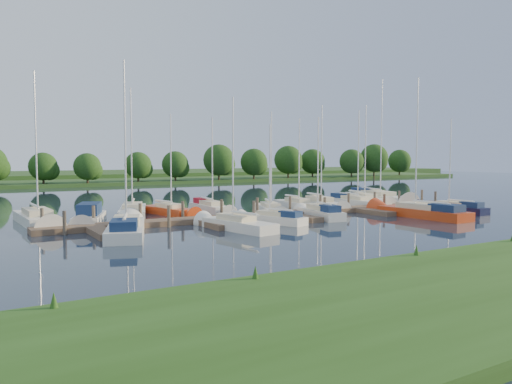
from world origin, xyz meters
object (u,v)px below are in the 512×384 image
dock (287,215)px  sailboat_n_0 (38,221)px  sailboat_n_5 (271,210)px  sailboat_s_2 (273,219)px  motorboat (89,219)px

dock → sailboat_n_0: sailboat_n_0 is taller
sailboat_n_5 → sailboat_s_2: 7.08m
sailboat_n_0 → motorboat: (3.45, -1.53, 0.11)m
sailboat_s_2 → dock: bearing=21.9°
motorboat → sailboat_s_2: bearing=170.5°
dock → sailboat_s_2: (-3.13, -2.77, 0.11)m
dock → sailboat_s_2: size_ratio=5.05×
sailboat_n_0 → sailboat_s_2: bearing=148.5°
motorboat → sailboat_n_5: bearing=-163.1°
motorboat → sailboat_s_2: size_ratio=0.84×
sailboat_n_0 → sailboat_s_2: sailboat_n_0 is taller
sailboat_n_0 → sailboat_n_5: (19.31, -2.53, -0.01)m
sailboat_n_5 → sailboat_s_2: bearing=79.7°
dock → sailboat_n_0: 19.70m
motorboat → sailboat_s_2: 14.13m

